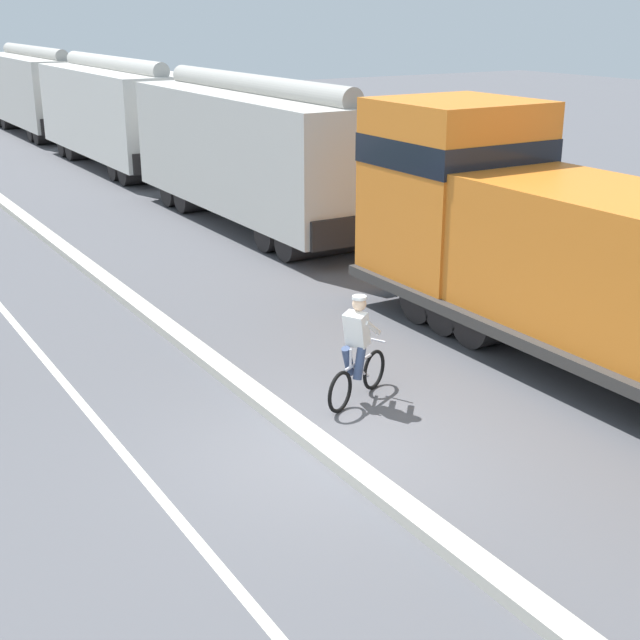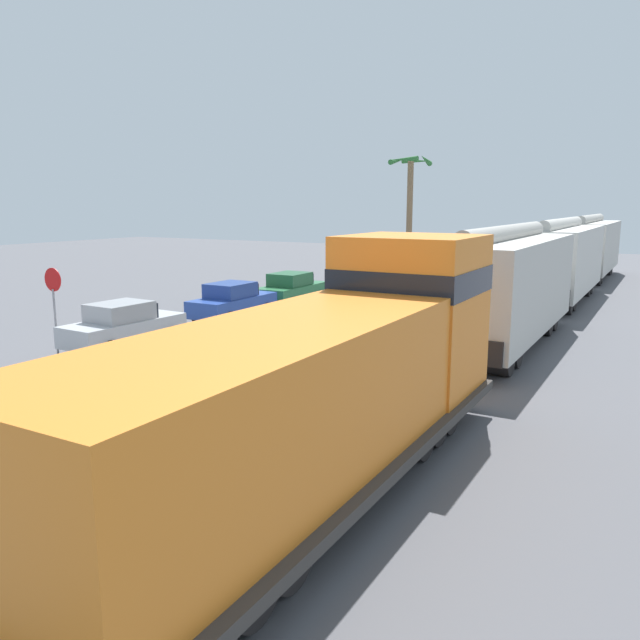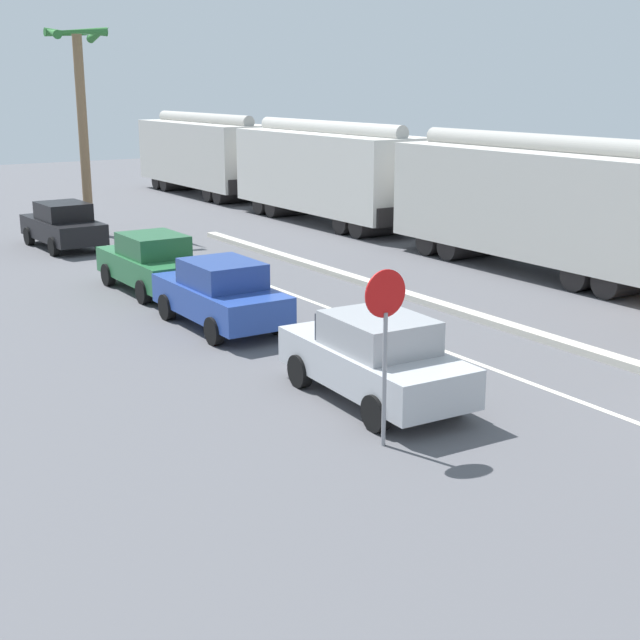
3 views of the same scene
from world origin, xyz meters
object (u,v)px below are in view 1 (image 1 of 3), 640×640
hopper_car_trailing (37,91)px  cyclist (357,352)px  hopper_car_lead (255,153)px  hopper_car_middle (116,113)px  locomotive (587,264)px

hopper_car_trailing → cyclist: bearing=-96.8°
hopper_car_lead → hopper_car_middle: (0.00, 11.60, 0.00)m
locomotive → cyclist: size_ratio=6.77×
hopper_car_trailing → locomotive: bearing=-90.0°
hopper_car_middle → cyclist: bearing=-100.2°
hopper_car_middle → hopper_car_trailing: bearing=90.0°
hopper_car_lead → hopper_car_middle: size_ratio=1.00×
hopper_car_middle → cyclist: 23.48m
hopper_car_lead → hopper_car_middle: same height
hopper_car_lead → cyclist: (-4.16, -11.47, -1.26)m
hopper_car_lead → hopper_car_trailing: size_ratio=1.00×
hopper_car_middle → hopper_car_trailing: size_ratio=1.00×
cyclist → hopper_car_lead: bearing=70.1°
hopper_car_trailing → cyclist: 34.95m
cyclist → hopper_car_trailing: bearing=83.2°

